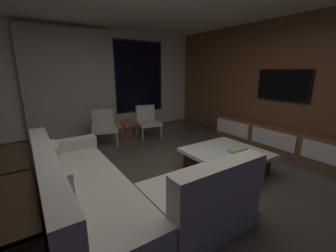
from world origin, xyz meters
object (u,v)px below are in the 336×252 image
object	(u,v)px
accent_chair_near_window	(147,120)
media_console	(280,139)
coffee_table	(225,161)
side_stool	(126,125)
console_table_behind_couch	(14,205)
accent_chair_by_curtain	(104,125)
mounted_tv	(283,85)
sectional_couch	(113,194)
book_stack_on_coffee_table	(238,150)

from	to	relation	value
accent_chair_near_window	media_console	bearing A→B (deg)	-53.64
coffee_table	side_stool	distance (m)	2.64
side_stool	console_table_behind_couch	xyz separation A→B (m)	(-2.19, -2.49, 0.05)
coffee_table	accent_chair_by_curtain	bearing A→B (deg)	115.48
console_table_behind_couch	mounted_tv	bearing A→B (deg)	2.16
accent_chair_near_window	console_table_behind_couch	bearing A→B (deg)	-138.48
media_console	accent_chair_by_curtain	bearing A→B (deg)	139.15
media_console	mounted_tv	xyz separation A→B (m)	(0.18, 0.20, 1.10)
accent_chair_by_curtain	mounted_tv	distance (m)	3.97
side_stool	media_console	size ratio (longest dim) A/B	0.15
coffee_table	mounted_tv	world-z (taller)	mounted_tv
sectional_couch	accent_chair_near_window	bearing A→B (deg)	54.37
sectional_couch	coffee_table	distance (m)	1.96
book_stack_on_coffee_table	media_console	world-z (taller)	media_console
accent_chair_near_window	mounted_tv	size ratio (longest dim) A/B	0.70
book_stack_on_coffee_table	accent_chair_near_window	size ratio (longest dim) A/B	0.37
console_table_behind_couch	accent_chair_by_curtain	bearing A→B (deg)	56.43
accent_chair_near_window	accent_chair_by_curtain	distance (m)	1.10
mounted_tv	console_table_behind_couch	xyz separation A→B (m)	(-4.75, -0.18, -0.93)
accent_chair_by_curtain	mounted_tv	world-z (taller)	mounted_tv
coffee_table	media_console	bearing A→B (deg)	1.17
coffee_table	mounted_tv	bearing A→B (deg)	7.07
accent_chair_by_curtain	media_console	distance (m)	3.85
sectional_couch	media_console	world-z (taller)	sectional_couch
media_console	mounted_tv	size ratio (longest dim) A/B	2.78
sectional_couch	accent_chair_by_curtain	size ratio (longest dim) A/B	3.21
book_stack_on_coffee_table	accent_chair_by_curtain	size ratio (longest dim) A/B	0.37
coffee_table	console_table_behind_couch	world-z (taller)	console_table_behind_couch
mounted_tv	console_table_behind_couch	world-z (taller)	mounted_tv
sectional_couch	accent_chair_near_window	distance (m)	3.17
coffee_table	accent_chair_near_window	world-z (taller)	accent_chair_near_window
accent_chair_near_window	side_stool	world-z (taller)	accent_chair_near_window
sectional_couch	book_stack_on_coffee_table	world-z (taller)	sectional_couch
book_stack_on_coffee_table	sectional_couch	bearing A→B (deg)	178.37
sectional_couch	book_stack_on_coffee_table	bearing A→B (deg)	-1.63
sectional_couch	console_table_behind_couch	xyz separation A→B (m)	(-0.91, 0.13, 0.13)
accent_chair_near_window	book_stack_on_coffee_table	bearing A→B (deg)	-84.91
side_stool	mounted_tv	xyz separation A→B (m)	(2.55, -2.31, 0.98)
coffee_table	accent_chair_by_curtain	size ratio (longest dim) A/B	1.49
console_table_behind_couch	accent_chair_near_window	bearing A→B (deg)	41.52
coffee_table	side_stool	xyz separation A→B (m)	(-0.68, 2.54, 0.19)
sectional_couch	accent_chair_by_curtain	bearing A→B (deg)	74.20
media_console	console_table_behind_couch	world-z (taller)	console_table_behind_couch
sectional_couch	media_console	distance (m)	3.65
accent_chair_by_curtain	side_stool	world-z (taller)	accent_chair_by_curtain
book_stack_on_coffee_table	mounted_tv	xyz separation A→B (m)	(1.76, 0.37, 0.96)
accent_chair_by_curtain	mounted_tv	xyz separation A→B (m)	(3.09, -2.32, 0.92)
accent_chair_near_window	mounted_tv	xyz separation A→B (m)	(1.99, -2.26, 0.92)
accent_chair_by_curtain	media_console	size ratio (longest dim) A/B	0.25
book_stack_on_coffee_table	accent_chair_near_window	world-z (taller)	accent_chair_near_window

